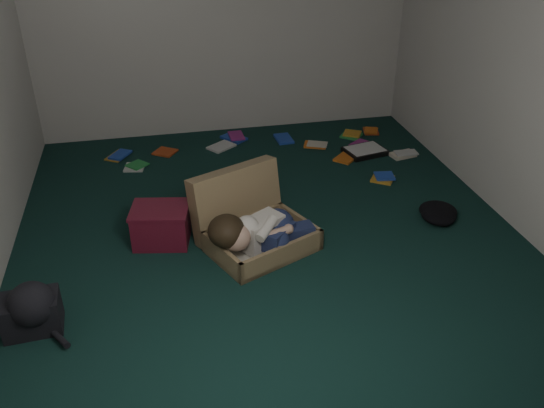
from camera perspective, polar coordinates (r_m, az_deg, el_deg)
name	(u,v)px	position (r m, az deg, el deg)	size (l,w,h in m)	color
floor	(268,232)	(4.70, -0.39, -2.82)	(4.50, 4.50, 0.00)	#0F2B26
wall_back	(223,12)	(6.30, -4.89, 18.40)	(4.50, 4.50, 0.00)	silver
wall_front	(392,256)	(2.19, 11.79, -5.06)	(4.50, 4.50, 0.00)	silver
wall_right	(522,60)	(4.94, 23.54, 12.96)	(4.50, 4.50, 0.00)	silver
suitcase	(251,223)	(4.50, -2.12, -1.90)	(1.01, 1.00, 0.57)	#90774F
person	(260,231)	(4.31, -1.25, -2.69)	(0.85, 0.46, 0.35)	silver
maroon_bin	(161,225)	(4.58, -10.93, -2.06)	(0.50, 0.42, 0.30)	maroon
backpack	(31,312)	(3.99, -22.75, -9.88)	(0.44, 0.35, 0.27)	black
clothing_pile	(444,211)	(5.08, 16.71, -0.70)	(0.39, 0.32, 0.12)	black
paper_tray	(365,151)	(6.11, 9.19, 5.21)	(0.46, 0.39, 0.06)	black
book_scatter	(284,149)	(6.12, 1.21, 5.44)	(3.09, 1.54, 0.02)	orange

